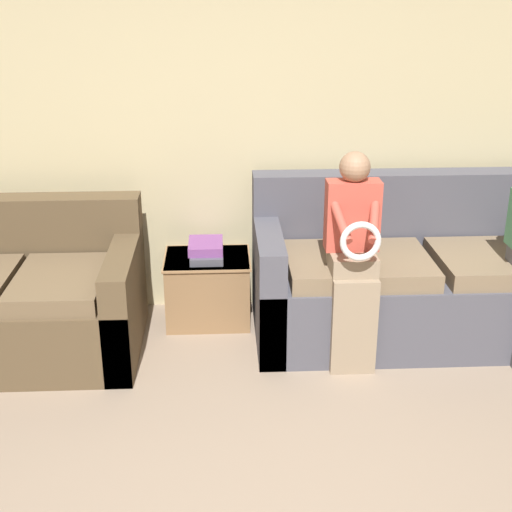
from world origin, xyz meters
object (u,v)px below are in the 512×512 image
Objects in this scene: child_left_seated at (353,253)px; couch_main at (424,280)px; side_shelf at (208,288)px; couch_side at (22,301)px; book_stack at (206,250)px.

couch_main is at bearing 34.51° from child_left_seated.
couch_main reaches higher than side_shelf.
couch_side is 1.19m from side_shelf.
couch_main is at bearing -9.11° from book_stack.
couch_side is at bearing 172.48° from child_left_seated.
child_left_seated is 1.07m from book_stack.
couch_main is 6.74× the size of book_stack.
side_shelf is (-1.40, 0.23, -0.12)m from couch_main.
couch_side reaches higher than book_stack.
couch_side is 1.20m from book_stack.
couch_side is at bearing -163.30° from side_shelf.
side_shelf is 0.27m from book_stack.
couch_side is 2.05m from child_left_seated.
book_stack is (1.13, 0.34, 0.19)m from couch_side.
child_left_seated reaches higher than couch_main.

